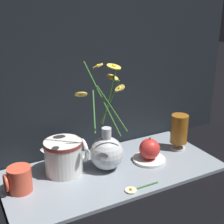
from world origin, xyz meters
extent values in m
plane|color=black|center=(0.00, 0.00, 0.00)|extent=(6.00, 6.00, 0.00)
cube|color=gray|center=(0.00, 0.00, 0.01)|extent=(0.74, 0.35, 0.01)
cube|color=black|center=(0.00, 0.19, 0.55)|extent=(1.24, 0.02, 1.10)
sphere|color=silver|center=(-0.02, 0.02, 0.07)|extent=(0.12, 0.12, 0.12)
cylinder|color=silver|center=(-0.02, 0.02, 0.14)|extent=(0.03, 0.03, 0.05)
cylinder|color=#4C8E3D|center=(-0.05, -0.03, 0.28)|extent=(0.09, 0.08, 0.23)
cylinder|color=#EAC64C|center=(-0.09, -0.07, 0.39)|extent=(0.04, 0.04, 0.02)
sphere|color=yellow|center=(-0.09, -0.07, 0.39)|extent=(0.01, 0.01, 0.01)
cylinder|color=#4C8E3D|center=(-0.02, -0.03, 0.24)|extent=(0.11, 0.01, 0.16)
cylinder|color=#EAC64C|center=(-0.02, -0.08, 0.32)|extent=(0.03, 0.03, 0.02)
sphere|color=yellow|center=(-0.02, -0.08, 0.32)|extent=(0.01, 0.01, 0.01)
cylinder|color=#4C8E3D|center=(0.01, 0.04, 0.24)|extent=(0.05, 0.05, 0.16)
cylinder|color=#EAC64C|center=(0.03, 0.06, 0.32)|extent=(0.06, 0.06, 0.02)
sphere|color=yellow|center=(0.03, 0.06, 0.32)|extent=(0.01, 0.01, 0.01)
cylinder|color=#4C8E3D|center=(-0.05, 0.03, 0.22)|extent=(0.04, 0.08, 0.12)
cylinder|color=#EAC64C|center=(-0.09, 0.05, 0.28)|extent=(0.05, 0.05, 0.03)
sphere|color=yellow|center=(-0.09, 0.05, 0.28)|extent=(0.01, 0.01, 0.01)
cylinder|color=#4C8E3D|center=(0.00, 0.03, 0.26)|extent=(0.03, 0.05, 0.20)
cylinder|color=#EAC64C|center=(0.03, 0.04, 0.36)|extent=(0.07, 0.07, 0.02)
sphere|color=yellow|center=(0.03, 0.04, 0.36)|extent=(0.02, 0.02, 0.02)
cylinder|color=#DB5138|center=(-0.31, 0.02, 0.05)|extent=(0.07, 0.07, 0.08)
torus|color=#DB5138|center=(-0.35, 0.02, 0.05)|extent=(0.01, 0.05, 0.05)
cylinder|color=white|center=(-0.16, 0.06, 0.07)|extent=(0.13, 0.13, 0.11)
cylinder|color=maroon|center=(-0.16, 0.06, 0.12)|extent=(0.13, 0.13, 0.01)
torus|color=white|center=(-0.09, 0.06, 0.08)|extent=(0.01, 0.08, 0.08)
cone|color=white|center=(-0.21, 0.06, 0.12)|extent=(0.05, 0.04, 0.04)
cylinder|color=silver|center=(0.30, 0.02, 0.01)|extent=(0.06, 0.06, 0.01)
cylinder|color=silver|center=(0.30, 0.02, 0.03)|extent=(0.01, 0.01, 0.02)
cylinder|color=#935619|center=(0.30, 0.02, 0.10)|extent=(0.07, 0.07, 0.11)
cylinder|color=white|center=(0.14, -0.01, 0.02)|extent=(0.12, 0.12, 0.01)
sphere|color=red|center=(0.14, -0.01, 0.06)|extent=(0.08, 0.08, 0.08)
cylinder|color=#4C3819|center=(0.14, -0.01, 0.10)|extent=(0.00, 0.00, 0.01)
cylinder|color=#336B2D|center=(0.04, -0.14, 0.01)|extent=(0.10, 0.01, 0.01)
cylinder|color=beige|center=(-0.01, -0.14, 0.01)|extent=(0.04, 0.04, 0.00)
sphere|color=gold|center=(-0.01, -0.14, 0.02)|extent=(0.01, 0.01, 0.01)
camera|label=1|loc=(-0.45, -0.83, 0.56)|focal=50.00mm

